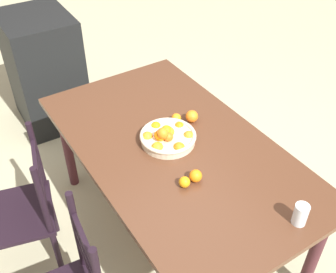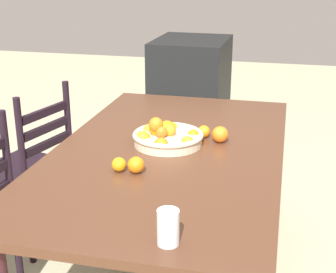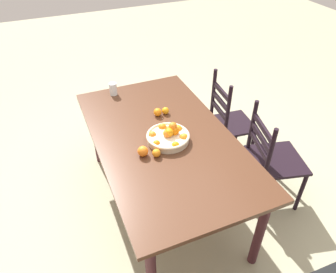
# 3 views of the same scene
# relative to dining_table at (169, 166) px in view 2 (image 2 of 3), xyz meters

# --- Properties ---
(dining_table) EXTENTS (1.82, 1.04, 0.77)m
(dining_table) POSITION_rel_dining_table_xyz_m (0.00, 0.00, 0.00)
(dining_table) COLOR #4F2E1E
(dining_table) RESTS_ON ground
(chair_by_cabinet) EXTENTS (0.53, 0.53, 0.95)m
(chair_by_cabinet) POSITION_rel_dining_table_xyz_m (0.29, 0.89, -0.22)
(chair_by_cabinet) COLOR black
(chair_by_cabinet) RESTS_ON ground
(cabinet) EXTENTS (0.68, 0.57, 1.01)m
(cabinet) POSITION_rel_dining_table_xyz_m (1.74, 0.23, -0.18)
(cabinet) COLOR black
(cabinet) RESTS_ON ground
(fruit_bowl) EXTENTS (0.33, 0.33, 0.14)m
(fruit_bowl) POSITION_rel_dining_table_xyz_m (0.05, 0.02, 0.13)
(fruit_bowl) COLOR beige
(fruit_bowl) RESTS_ON dining_table
(orange_loose_0) EXTENTS (0.07, 0.07, 0.07)m
(orange_loose_0) POSITION_rel_dining_table_xyz_m (-0.30, 0.07, 0.12)
(orange_loose_0) COLOR orange
(orange_loose_0) RESTS_ON dining_table
(orange_loose_1) EXTENTS (0.08, 0.08, 0.08)m
(orange_loose_1) POSITION_rel_dining_table_xyz_m (0.14, -0.22, 0.13)
(orange_loose_1) COLOR orange
(orange_loose_1) RESTS_ON dining_table
(orange_loose_2) EXTENTS (0.06, 0.06, 0.06)m
(orange_loose_2) POSITION_rel_dining_table_xyz_m (0.19, -0.13, 0.12)
(orange_loose_2) COLOR orange
(orange_loose_2) RESTS_ON dining_table
(orange_loose_3) EXTENTS (0.06, 0.06, 0.06)m
(orange_loose_3) POSITION_rel_dining_table_xyz_m (-0.30, 0.14, 0.12)
(orange_loose_3) COLOR orange
(orange_loose_3) RESTS_ON dining_table
(drinking_glass) EXTENTS (0.07, 0.07, 0.12)m
(drinking_glass) POSITION_rel_dining_table_xyz_m (-0.79, -0.19, 0.14)
(drinking_glass) COLOR silver
(drinking_glass) RESTS_ON dining_table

